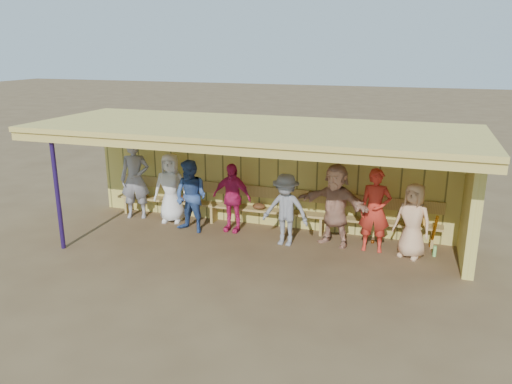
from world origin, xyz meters
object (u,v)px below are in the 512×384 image
player_h (413,221)px  player_a (135,179)px  player_b (171,188)px  player_g (375,211)px  player_e (286,210)px  player_f (335,205)px  player_d (232,198)px  player_c (191,197)px  bench (267,205)px

player_h → player_a: bearing=-161.2°
player_b → player_g: bearing=-14.6°
player_e → player_f: bearing=24.8°
player_b → player_d: (1.57, -0.13, -0.05)m
player_d → player_h: 3.86m
player_a → player_d: player_a is taller
player_c → player_a: bearing=176.6°
player_f → bench: (-1.64, 0.53, -0.33)m
player_g → player_h: bearing=-9.7°
player_g → player_f: bearing=170.2°
player_g → player_d: bearing=173.8°
player_f → player_h: bearing=11.7°
player_d → player_e: 1.42m
player_c → bench: size_ratio=0.21×
player_f → player_g: (0.81, -0.09, -0.01)m
bench → player_g: bearing=-14.2°
player_c → player_d: player_c is taller
player_b → player_e: bearing=-21.7°
player_d → bench: 0.85m
bench → player_c: bearing=-152.1°
player_e → player_c: bearing=-177.3°
player_f → player_h: 1.56m
player_a → bench: size_ratio=0.25×
player_g → player_h: player_g is taller
player_a → player_f: bearing=-20.3°
player_h → player_e: bearing=-153.8°
player_b → player_d: 1.58m
player_d → bench: bearing=38.2°
player_a → player_g: player_a is taller
player_a → player_h: player_a is taller
player_f → player_g: bearing=11.7°
player_d → player_h: bearing=0.4°
player_b → player_g: size_ratio=0.96×
player_d → player_f: size_ratio=0.90×
player_g → bench: size_ratio=0.22×
player_h → bench: bearing=-170.2°
player_e → player_f: size_ratio=0.88×
player_d → player_f: player_f is taller
player_g → player_h: 0.74m
player_c → player_h: player_c is taller
player_b → player_h: bearing=-15.0°
player_f → player_b: bearing=-164.7°
player_b → player_c: (0.74, -0.47, -0.01)m
bench → player_e: bearing=-52.3°
player_c → player_f: 3.15m
player_b → player_h: size_ratio=1.10×
player_g → player_b: bearing=173.2°
player_h → bench: (-3.18, 0.71, -0.22)m
bench → player_d: bearing=-146.0°
player_f → player_c: bearing=-156.8°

